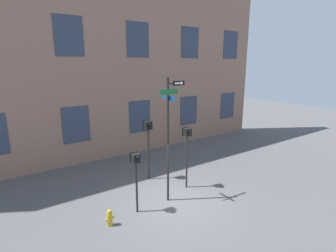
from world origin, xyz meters
name	(u,v)px	position (x,y,z in m)	size (l,w,h in m)	color
ground_plane	(174,203)	(0.00, 0.00, 0.00)	(60.00, 60.00, 0.00)	#515154
building_facade	(104,38)	(0.00, 6.86, 7.02)	(24.00, 0.63, 14.05)	#936B56
street_sign_pole	(169,131)	(-0.04, 0.31, 3.02)	(1.18, 0.87, 5.14)	black
pedestrian_signal_left	(136,167)	(-1.59, 0.25, 1.86)	(0.35, 0.40, 2.42)	black
pedestrian_signal_right	(187,142)	(1.28, 0.81, 2.22)	(0.37, 0.40, 2.87)	black
pedestrian_signal_across	(148,133)	(0.31, 2.60, 2.36)	(0.41, 0.40, 2.99)	black
fire_hydrant	(110,218)	(-2.81, 0.03, 0.30)	(0.35, 0.19, 0.62)	gold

